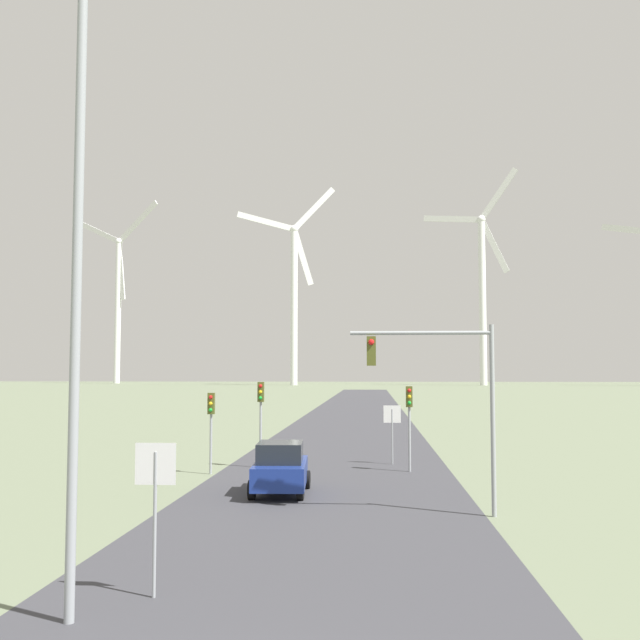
{
  "coord_description": "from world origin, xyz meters",
  "views": [
    {
      "loc": [
        1.6,
        -8.48,
        4.35
      ],
      "look_at": [
        0.0,
        14.68,
        5.93
      ],
      "focal_mm": 42.0,
      "sensor_mm": 36.0,
      "label": 1
    }
  ],
  "objects": [
    {
      "name": "streetlamp",
      "position": [
        -3.64,
        4.42,
        6.98
      ],
      "size": [
        2.66,
        0.32,
        11.43
      ],
      "color": "#93999E",
      "rests_on": "ground"
    },
    {
      "name": "traffic_light_post_near_left",
      "position": [
        -5.22,
        23.04,
        2.51
      ],
      "size": [
        0.28,
        0.34,
        3.42
      ],
      "color": "#93999E",
      "rests_on": "ground"
    },
    {
      "name": "traffic_light_post_mid_left",
      "position": [
        -3.43,
        25.3,
        2.83
      ],
      "size": [
        0.28,
        0.34,
        3.85
      ],
      "color": "#93999E",
      "rests_on": "ground"
    },
    {
      "name": "wind_turbine_far_left",
      "position": [
        -88.86,
        251.96,
        31.21
      ],
      "size": [
        34.13,
        16.02,
        64.12
      ],
      "color": "white",
      "rests_on": "ground"
    },
    {
      "name": "traffic_light_mast_overhead",
      "position": [
        3.72,
        14.5,
        4.11
      ],
      "size": [
        4.36,
        0.34,
        5.76
      ],
      "color": "#93999E",
      "rests_on": "ground"
    },
    {
      "name": "traffic_light_post_near_right",
      "position": [
        3.22,
        24.39,
        2.71
      ],
      "size": [
        0.28,
        0.34,
        3.69
      ],
      "color": "#93999E",
      "rests_on": "ground"
    },
    {
      "name": "stop_sign_near",
      "position": [
        -2.6,
        5.95,
        2.06
      ],
      "size": [
        0.81,
        0.07,
        2.95
      ],
      "color": "#93999E",
      "rests_on": "ground"
    },
    {
      "name": "road_surface",
      "position": [
        0.0,
        48.0,
        0.0
      ],
      "size": [
        10.0,
        240.0,
        0.01
      ],
      "color": "#38383D",
      "rests_on": "ground"
    },
    {
      "name": "wind_turbine_left",
      "position": [
        -22.55,
        222.9,
        29.73
      ],
      "size": [
        30.33,
        8.1,
        62.88
      ],
      "color": "white",
      "rests_on": "ground"
    },
    {
      "name": "wind_turbine_center",
      "position": [
        35.78,
        223.88,
        31.02
      ],
      "size": [
        28.32,
        10.27,
        66.76
      ],
      "color": "white",
      "rests_on": "ground"
    },
    {
      "name": "stop_sign_far",
      "position": [
        2.55,
        26.96,
        1.91
      ],
      "size": [
        0.81,
        0.07,
        2.73
      ],
      "color": "#93999E",
      "rests_on": "ground"
    },
    {
      "name": "car_approaching",
      "position": [
        -1.65,
        18.17,
        0.91
      ],
      "size": [
        2.03,
        4.2,
        1.83
      ],
      "color": "navy",
      "rests_on": "ground"
    }
  ]
}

